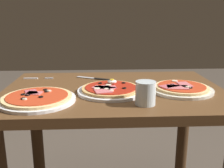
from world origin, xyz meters
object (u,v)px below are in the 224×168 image
water_glass_near (145,94)px  knife (95,78)px  pizza_across_left (37,98)px  fork (36,78)px  dining_table (114,117)px  pizza_foreground (111,90)px  pizza_across_right (181,88)px

water_glass_near → knife: size_ratio=0.50×
pizza_across_left → fork: (-0.09, 0.38, -0.01)m
dining_table → water_glass_near: water_glass_near is taller
fork → pizza_foreground: bearing=-34.5°
water_glass_near → knife: (-0.20, 0.42, -0.04)m
pizza_foreground → pizza_across_left: 0.32m
dining_table → pizza_foreground: size_ratio=3.43×
pizza_foreground → pizza_across_left: pizza_foreground is taller
pizza_across_left → fork: bearing=103.9°
water_glass_near → knife: 0.46m
knife → pizza_foreground: bearing=-73.9°
dining_table → pizza_across_right: bearing=-10.2°
pizza_across_right → water_glass_near: size_ratio=3.11×
dining_table → pizza_foreground: (-0.02, -0.06, 0.16)m
pizza_foreground → water_glass_near: water_glass_near is taller
pizza_across_right → fork: size_ratio=1.80×
knife → fork: bearing=176.1°
water_glass_near → knife: bearing=115.4°
pizza_across_right → knife: 0.46m
water_glass_near → fork: (-0.52, 0.44, -0.04)m
pizza_across_left → knife: (0.23, 0.36, -0.01)m
dining_table → fork: bearing=152.8°
pizza_foreground → fork: (-0.39, 0.27, -0.01)m
pizza_across_right → water_glass_near: 0.26m
pizza_foreground → dining_table: bearing=73.5°
dining_table → fork: fork is taller
fork → dining_table: bearing=-27.2°
fork → knife: (0.32, -0.02, 0.00)m
pizza_across_left → pizza_across_right: same height
pizza_across_left → pizza_across_right: (0.62, 0.11, -0.00)m
water_glass_near → pizza_across_left: bearing=172.2°
pizza_across_left → fork: pizza_across_left is taller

